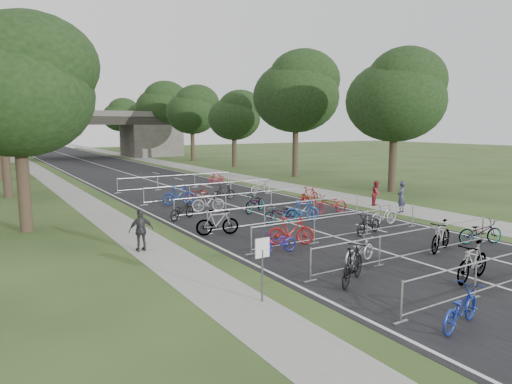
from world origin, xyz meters
TOP-DOWN VIEW (x-y plane):
  - ground at (0.00, 0.00)m, footprint 200.00×200.00m
  - road at (0.00, 50.00)m, footprint 11.00×140.00m
  - sidewalk_right at (8.00, 50.00)m, footprint 3.00×140.00m
  - sidewalk_left at (-7.50, 50.00)m, footprint 2.00×140.00m
  - lane_markings at (0.00, 50.00)m, footprint 0.12×140.00m
  - overpass_bridge at (0.00, 65.00)m, footprint 31.00×8.00m
  - park_sign at (-6.80, 3.00)m, footprint 0.45×0.06m
  - tree_left_0 at (-11.39, 15.93)m, footprint 6.72×6.72m
  - tree_right_0 at (13.11, 15.93)m, footprint 7.17×7.17m
  - tree_left_1 at (-11.39, 27.93)m, footprint 7.56×7.56m
  - tree_right_1 at (13.11, 27.93)m, footprint 8.18×8.18m
  - tree_right_2 at (13.11, 39.93)m, footprint 6.16×6.16m
  - tree_right_3 at (13.11, 51.93)m, footprint 7.17×7.17m
  - tree_right_4 at (13.11, 63.93)m, footprint 8.18×8.18m
  - tree_right_5 at (13.11, 75.93)m, footprint 6.16×6.16m
  - tree_right_6 at (13.11, 87.93)m, footprint 7.17×7.17m
  - barrier_row_0 at (0.00, 0.00)m, footprint 9.70×0.08m
  - barrier_row_1 at (0.00, 3.60)m, footprint 9.70×0.08m
  - barrier_row_2 at (0.00, 7.20)m, footprint 9.70×0.08m
  - barrier_row_3 at (0.00, 11.00)m, footprint 9.70×0.08m
  - barrier_row_4 at (0.00, 15.00)m, footprint 9.70×0.08m
  - barrier_row_5 at (0.00, 20.00)m, footprint 9.70×0.08m
  - barrier_row_6 at (0.00, 26.00)m, footprint 9.70×0.08m
  - bike_0 at (-3.62, -0.95)m, footprint 2.03×1.09m
  - bike_1 at (-0.26, 0.91)m, footprint 2.17×0.94m
  - bike_4 at (-3.63, 2.74)m, footprint 2.08×1.52m
  - bike_5 at (-1.93, 4.18)m, footprint 1.87×1.02m
  - bike_6 at (1.89, 3.63)m, footprint 2.11×1.18m
  - bike_7 at (4.30, 3.51)m, footprint 2.05×1.36m
  - bike_8 at (-3.66, 6.75)m, footprint 1.67×0.58m
  - bike_9 at (-2.50, 7.51)m, footprint 1.99×1.33m
  - bike_10 at (1.60, 7.16)m, footprint 1.99×1.11m
  - bike_11 at (3.58, 8.10)m, footprint 1.72×0.49m
  - bike_12 at (-4.30, 10.62)m, footprint 2.01×1.07m
  - bike_13 at (-0.44, 11.17)m, footprint 1.94×0.89m
  - bike_14 at (0.82, 11.06)m, footprint 1.92×1.04m
  - bike_15 at (3.45, 11.90)m, footprint 2.15×1.09m
  - bike_16 at (-4.30, 14.68)m, footprint 1.98×1.50m
  - bike_17 at (-2.17, 15.93)m, footprint 1.97×1.00m
  - bike_18 at (0.04, 14.42)m, footprint 2.12×1.57m
  - bike_19 at (4.30, 14.90)m, footprint 1.94×0.95m
  - bike_20 at (-2.69, 19.01)m, footprint 2.12×0.96m
  - bike_21 at (-0.91, 20.25)m, footprint 1.69×0.64m
  - bike_22 at (0.57, 19.24)m, footprint 1.67×0.49m
  - bike_23 at (4.10, 20.24)m, footprint 1.84×0.87m
  - bike_27 at (3.95, 26.86)m, footprint 1.71×0.75m
  - pedestrian_a at (6.93, 9.91)m, footprint 0.75×0.60m
  - pedestrian_b at (7.51, 12.31)m, footprint 0.92×0.84m
  - pedestrian_c at (-8.02, 9.88)m, footprint 0.98×0.43m

SIDE VIEW (x-z plane):
  - ground at x=0.00m, z-range 0.00..0.00m
  - lane_markings at x=0.00m, z-range 0.00..0.00m
  - road at x=0.00m, z-range 0.00..0.01m
  - sidewalk_right at x=8.00m, z-range 0.00..0.01m
  - sidewalk_left at x=-7.50m, z-range 0.00..0.01m
  - bike_8 at x=-3.66m, z-range 0.00..0.88m
  - bike_21 at x=-0.91m, z-range 0.00..0.88m
  - bike_23 at x=4.10m, z-range 0.00..0.93m
  - bike_5 at x=-1.93m, z-range 0.00..0.93m
  - bike_13 at x=-0.44m, z-range 0.00..0.99m
  - bike_10 at x=1.60m, z-range 0.00..0.99m
  - bike_27 at x=3.95m, z-range 0.00..0.99m
  - bike_16 at x=-4.30m, z-range 0.00..1.00m
  - bike_22 at x=0.57m, z-range 0.00..1.00m
  - bike_0 at x=-3.62m, z-range 0.00..1.01m
  - bike_7 at x=4.30m, z-range 0.00..1.02m
  - bike_11 at x=3.58m, z-range 0.00..1.03m
  - bike_18 at x=0.04m, z-range 0.00..1.06m
  - bike_15 at x=3.45m, z-range 0.00..1.08m
  - barrier_row_0 at x=0.00m, z-range 0.00..1.10m
  - barrier_row_1 at x=0.00m, z-range 0.00..1.10m
  - barrier_row_2 at x=0.00m, z-range 0.00..1.10m
  - barrier_row_3 at x=0.00m, z-range 0.00..1.10m
  - barrier_row_4 at x=0.00m, z-range 0.00..1.10m
  - barrier_row_5 at x=0.00m, z-range 0.00..1.10m
  - barrier_row_6 at x=0.00m, z-range 0.00..1.10m
  - bike_14 at x=0.82m, z-range 0.00..1.11m
  - bike_19 at x=4.30m, z-range 0.00..1.12m
  - bike_17 at x=-2.17m, z-range 0.00..1.14m
  - bike_12 at x=-4.30m, z-range 0.00..1.16m
  - bike_9 at x=-2.50m, z-range 0.00..1.17m
  - bike_6 at x=1.89m, z-range 0.00..1.22m
  - bike_20 at x=-2.69m, z-range 0.00..1.23m
  - bike_4 at x=-3.63m, z-range 0.00..1.24m
  - bike_1 at x=-0.26m, z-range 0.00..1.26m
  - pedestrian_b at x=7.51m, z-range 0.00..1.52m
  - pedestrian_c at x=-8.02m, z-range 0.00..1.65m
  - pedestrian_a at x=6.93m, z-range 0.00..1.80m
  - park_sign at x=-6.80m, z-range 0.36..2.18m
  - overpass_bridge at x=0.00m, z-range 0.01..7.06m
  - tree_right_2 at x=13.11m, z-range 1.25..10.64m
  - tree_right_5 at x=13.11m, z-range 1.25..10.64m
  - tree_left_0 at x=-11.39m, z-range 1.36..11.61m
  - tree_right_0 at x=13.11m, z-range 1.46..12.39m
  - tree_right_3 at x=13.11m, z-range 1.46..12.39m
  - tree_right_6 at x=13.11m, z-range 1.46..12.39m
  - tree_left_1 at x=-11.39m, z-range 1.54..13.07m
  - tree_right_1 at x=13.11m, z-range 1.67..14.13m
  - tree_right_4 at x=13.11m, z-range 1.67..14.13m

